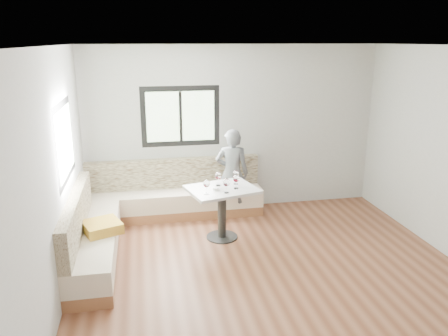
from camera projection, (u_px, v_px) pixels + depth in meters
The scene contains 10 objects.
room at pixel (270, 168), 5.13m from camera, with size 5.01×5.01×2.81m.
banquette at pixel (143, 213), 6.62m from camera, with size 2.90×2.80×0.95m.
table at pixel (222, 201), 6.41m from camera, with size 1.11×0.96×0.79m.
person at pixel (232, 173), 7.19m from camera, with size 0.54×0.36×1.49m, color #54575A.
olive_ramekin at pixel (216, 189), 6.28m from camera, with size 0.09×0.09×0.04m.
wine_glass_a at pixel (207, 184), 6.07m from camera, with size 0.09×0.09×0.21m.
wine_glass_b at pixel (226, 183), 6.12m from camera, with size 0.09×0.09×0.21m.
wine_glass_c at pixel (236, 179), 6.30m from camera, with size 0.09×0.09×0.21m.
wine_glass_d at pixel (218, 176), 6.43m from camera, with size 0.09×0.09×0.21m.
wine_glass_e at pixel (236, 175), 6.49m from camera, with size 0.09×0.09×0.21m.
Camera 1 is at (-1.54, -4.65, 2.86)m, focal length 35.00 mm.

